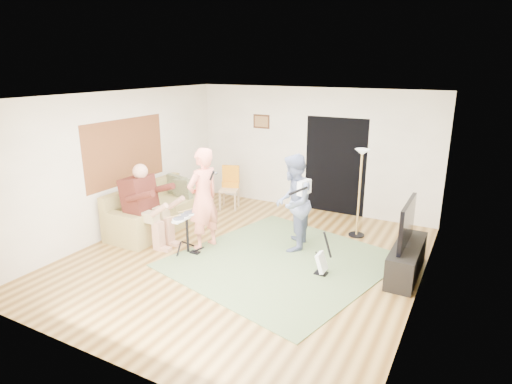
{
  "coord_description": "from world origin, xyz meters",
  "views": [
    {
      "loc": [
        3.31,
        -5.74,
        3.17
      ],
      "look_at": [
        0.06,
        0.3,
        1.11
      ],
      "focal_mm": 30.0,
      "sensor_mm": 36.0,
      "label": 1
    }
  ],
  "objects_px": {
    "sofa": "(155,214)",
    "drum_kit": "(187,235)",
    "guitar_spare": "(322,262)",
    "torchiere_lamp": "(360,177)",
    "guitarist": "(293,203)",
    "television": "(407,223)",
    "singer": "(203,199)",
    "dining_chair": "(230,193)",
    "tv_cabinet": "(406,260)"
  },
  "relations": [
    {
      "from": "singer",
      "to": "tv_cabinet",
      "type": "relative_size",
      "value": 1.3
    },
    {
      "from": "sofa",
      "to": "guitar_spare",
      "type": "bearing_deg",
      "value": -5.16
    },
    {
      "from": "sofa",
      "to": "singer",
      "type": "xyz_separation_m",
      "value": [
        1.43,
        -0.33,
        0.62
      ]
    },
    {
      "from": "sofa",
      "to": "guitar_spare",
      "type": "xyz_separation_m",
      "value": [
        3.64,
        -0.33,
        -0.08
      ]
    },
    {
      "from": "torchiere_lamp",
      "to": "tv_cabinet",
      "type": "xyz_separation_m",
      "value": [
        1.11,
        -1.2,
        -0.91
      ]
    },
    {
      "from": "torchiere_lamp",
      "to": "guitar_spare",
      "type": "bearing_deg",
      "value": -91.38
    },
    {
      "from": "drum_kit",
      "to": "tv_cabinet",
      "type": "height_order",
      "value": "drum_kit"
    },
    {
      "from": "guitar_spare",
      "to": "television",
      "type": "bearing_deg",
      "value": 29.51
    },
    {
      "from": "drum_kit",
      "to": "dining_chair",
      "type": "bearing_deg",
      "value": 104.31
    },
    {
      "from": "sofa",
      "to": "tv_cabinet",
      "type": "xyz_separation_m",
      "value": [
        4.8,
        0.3,
        -0.04
      ]
    },
    {
      "from": "sofa",
      "to": "guitar_spare",
      "type": "height_order",
      "value": "sofa"
    },
    {
      "from": "sofa",
      "to": "drum_kit",
      "type": "xyz_separation_m",
      "value": [
        1.3,
        -0.65,
        0.03
      ]
    },
    {
      "from": "guitar_spare",
      "to": "tv_cabinet",
      "type": "bearing_deg",
      "value": 28.43
    },
    {
      "from": "guitar_spare",
      "to": "torchiere_lamp",
      "type": "distance_m",
      "value": 2.06
    },
    {
      "from": "guitar_spare",
      "to": "tv_cabinet",
      "type": "height_order",
      "value": "guitar_spare"
    },
    {
      "from": "singer",
      "to": "dining_chair",
      "type": "bearing_deg",
      "value": -147.29
    },
    {
      "from": "guitarist",
      "to": "sofa",
      "type": "bearing_deg",
      "value": -95.77
    },
    {
      "from": "dining_chair",
      "to": "television",
      "type": "distance_m",
      "value": 4.35
    },
    {
      "from": "sofa",
      "to": "singer",
      "type": "bearing_deg",
      "value": -12.88
    },
    {
      "from": "dining_chair",
      "to": "television",
      "type": "bearing_deg",
      "value": -38.01
    },
    {
      "from": "sofa",
      "to": "television",
      "type": "relative_size",
      "value": 2.01
    },
    {
      "from": "torchiere_lamp",
      "to": "dining_chair",
      "type": "bearing_deg",
      "value": 174.98
    },
    {
      "from": "drum_kit",
      "to": "torchiere_lamp",
      "type": "xyz_separation_m",
      "value": [
        2.39,
        2.15,
        0.84
      ]
    },
    {
      "from": "drum_kit",
      "to": "guitarist",
      "type": "height_order",
      "value": "guitarist"
    },
    {
      "from": "sofa",
      "to": "dining_chair",
      "type": "relative_size",
      "value": 2.24
    },
    {
      "from": "drum_kit",
      "to": "guitar_spare",
      "type": "relative_size",
      "value": 1.01
    },
    {
      "from": "torchiere_lamp",
      "to": "television",
      "type": "distance_m",
      "value": 1.63
    },
    {
      "from": "tv_cabinet",
      "to": "television",
      "type": "relative_size",
      "value": 1.31
    },
    {
      "from": "torchiere_lamp",
      "to": "sofa",
      "type": "bearing_deg",
      "value": -157.85
    },
    {
      "from": "guitarist",
      "to": "television",
      "type": "relative_size",
      "value": 1.6
    },
    {
      "from": "drum_kit",
      "to": "singer",
      "type": "distance_m",
      "value": 0.69
    },
    {
      "from": "singer",
      "to": "guitarist",
      "type": "xyz_separation_m",
      "value": [
        1.4,
        0.7,
        -0.05
      ]
    },
    {
      "from": "sofa",
      "to": "dining_chair",
      "type": "height_order",
      "value": "dining_chair"
    },
    {
      "from": "sofa",
      "to": "drum_kit",
      "type": "bearing_deg",
      "value": -26.63
    },
    {
      "from": "singer",
      "to": "torchiere_lamp",
      "type": "bearing_deg",
      "value": 142.01
    },
    {
      "from": "torchiere_lamp",
      "to": "tv_cabinet",
      "type": "bearing_deg",
      "value": -47.32
    },
    {
      "from": "singer",
      "to": "tv_cabinet",
      "type": "height_order",
      "value": "singer"
    },
    {
      "from": "guitarist",
      "to": "guitar_spare",
      "type": "xyz_separation_m",
      "value": [
        0.82,
        -0.71,
        -0.65
      ]
    },
    {
      "from": "guitarist",
      "to": "guitar_spare",
      "type": "relative_size",
      "value": 2.36
    },
    {
      "from": "sofa",
      "to": "torchiere_lamp",
      "type": "relative_size",
      "value": 1.28
    },
    {
      "from": "sofa",
      "to": "singer",
      "type": "relative_size",
      "value": 1.18
    },
    {
      "from": "drum_kit",
      "to": "dining_chair",
      "type": "height_order",
      "value": "dining_chair"
    },
    {
      "from": "guitarist",
      "to": "television",
      "type": "bearing_deg",
      "value": 74.23
    },
    {
      "from": "guitar_spare",
      "to": "television",
      "type": "height_order",
      "value": "television"
    },
    {
      "from": "guitarist",
      "to": "tv_cabinet",
      "type": "distance_m",
      "value": 2.06
    },
    {
      "from": "torchiere_lamp",
      "to": "guitarist",
      "type": "bearing_deg",
      "value": -127.46
    },
    {
      "from": "guitar_spare",
      "to": "torchiere_lamp",
      "type": "xyz_separation_m",
      "value": [
        0.04,
        1.83,
        0.95
      ]
    },
    {
      "from": "guitarist",
      "to": "dining_chair",
      "type": "xyz_separation_m",
      "value": [
        -2.15,
        1.39,
        -0.51
      ]
    },
    {
      "from": "tv_cabinet",
      "to": "television",
      "type": "height_order",
      "value": "television"
    },
    {
      "from": "singer",
      "to": "guitar_spare",
      "type": "xyz_separation_m",
      "value": [
        2.22,
        -0.0,
        -0.7
      ]
    }
  ]
}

